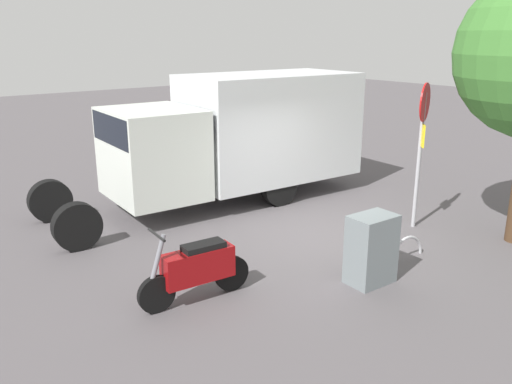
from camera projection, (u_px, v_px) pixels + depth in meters
The scene contains 6 objects.
ground_plane at pixel (320, 238), 10.39m from camera, with size 60.00×60.00×0.00m, color #524E51.
box_truck_near at pixel (237, 133), 12.37m from camera, with size 7.70×2.56×2.95m.
motorcycle at pixel (197, 268), 7.81m from camera, with size 1.81×0.55×1.20m.
stop_sign at pixel (422, 133), 10.42m from camera, with size 0.71×0.33×2.95m.
utility_cabinet at pixel (371, 249), 8.37m from camera, with size 0.74×0.51×1.14m, color slate.
bike_rack_hoop at pixel (406, 258), 9.43m from camera, with size 0.85×0.85×0.05m, color #B7B7BC.
Camera 1 is at (6.92, 6.90, 3.85)m, focal length 37.01 mm.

